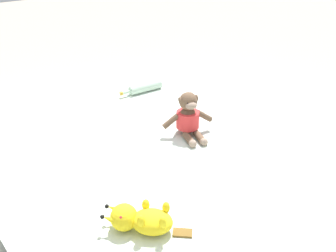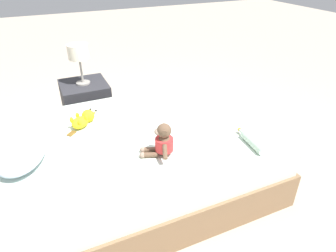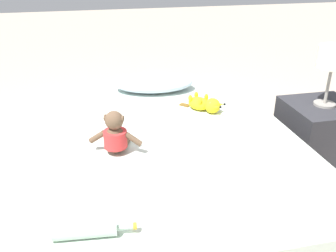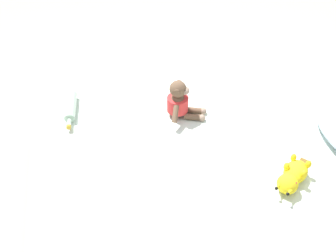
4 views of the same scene
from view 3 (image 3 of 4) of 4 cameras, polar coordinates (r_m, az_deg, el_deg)
The scene contains 8 objects.
ground_plane at distance 2.36m, azimuth 0.00°, elevation -10.93°, with size 16.00×16.00×0.00m, color #B7A893.
bed at distance 2.23m, azimuth 0.00°, elevation -6.40°, with size 1.47×2.01×0.45m.
pillow at distance 2.77m, azimuth -2.29°, elevation 6.78°, with size 0.63×0.41×0.12m.
plush_monkey at distance 1.91m, azimuth -8.12°, elevation -1.39°, with size 0.28×0.25×0.24m.
plush_yellow_creature at distance 2.41m, azimuth 5.71°, elevation 3.41°, with size 0.26×0.28×0.10m.
glass_bottle at distance 1.44m, azimuth -12.52°, elevation -15.52°, with size 0.31×0.08×0.06m.
nightstand at distance 2.75m, azimuth 22.26°, elevation -1.51°, with size 0.46×0.46×0.47m.
bedside_lamp at distance 2.57m, azimuth 24.30°, elevation 9.36°, with size 0.20×0.20×0.40m.
Camera 3 is at (-0.42, -1.84, 1.41)m, focal length 39.23 mm.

